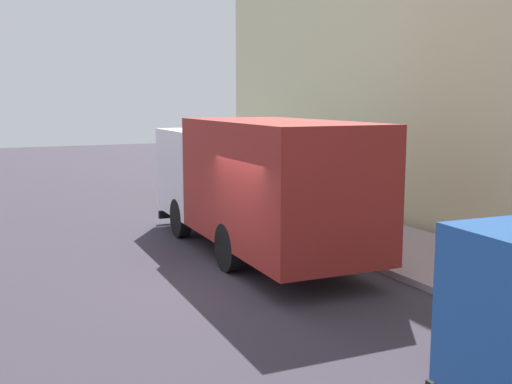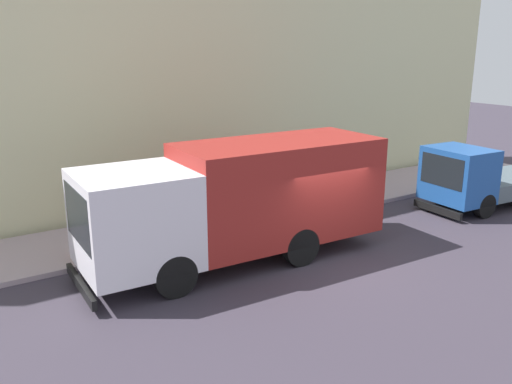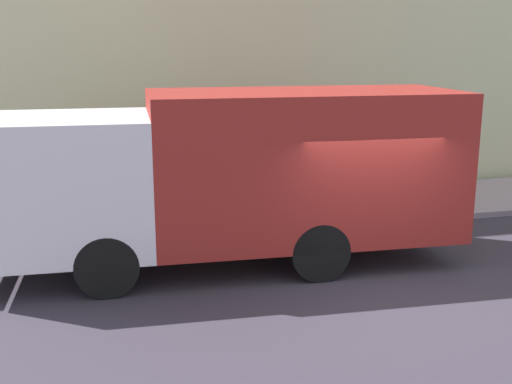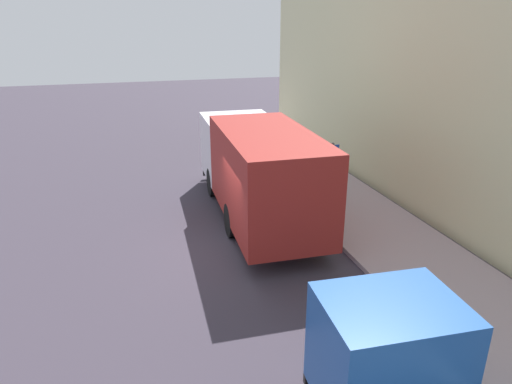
# 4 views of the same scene
# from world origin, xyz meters

# --- Properties ---
(ground) EXTENTS (80.00, 80.00, 0.00)m
(ground) POSITION_xyz_m (0.00, 0.00, 0.00)
(ground) COLOR #39323E
(sidewalk) EXTENTS (3.32, 30.00, 0.14)m
(sidewalk) POSITION_xyz_m (4.66, 0.00, 0.07)
(sidewalk) COLOR #A7939A
(sidewalk) RESTS_ON ground
(large_utility_truck) EXTENTS (2.87, 8.53, 3.24)m
(large_utility_truck) POSITION_xyz_m (1.32, 2.08, 1.80)
(large_utility_truck) COLOR white
(large_utility_truck) RESTS_ON ground
(pedestrian_walking) EXTENTS (0.55, 0.55, 1.72)m
(pedestrian_walking) POSITION_xyz_m (3.66, 2.48, 1.04)
(pedestrian_walking) COLOR #515146
(pedestrian_walking) RESTS_ON sidewalk
(traffic_cone_orange) EXTENTS (0.44, 0.44, 0.62)m
(traffic_cone_orange) POSITION_xyz_m (3.75, 5.78, 0.45)
(traffic_cone_orange) COLOR orange
(traffic_cone_orange) RESTS_ON sidewalk
(street_sign_post) EXTENTS (0.44, 0.08, 2.56)m
(street_sign_post) POSITION_xyz_m (3.49, 1.00, 1.66)
(street_sign_post) COLOR #4C5156
(street_sign_post) RESTS_ON sidewalk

